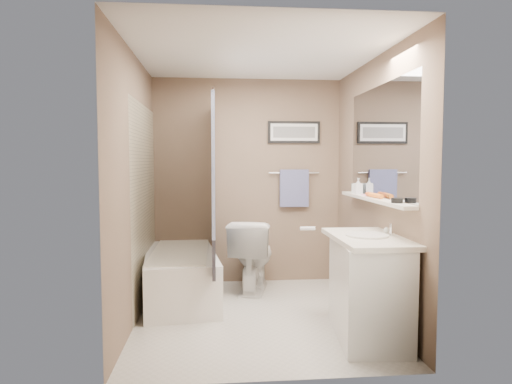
{
  "coord_description": "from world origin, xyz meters",
  "views": [
    {
      "loc": [
        -0.39,
        -4.13,
        1.45
      ],
      "look_at": [
        0.0,
        0.15,
        1.15
      ],
      "focal_mm": 32.0,
      "sensor_mm": 36.0,
      "label": 1
    }
  ],
  "objects": [
    {
      "name": "art_image",
      "position": [
        0.55,
        1.22,
        1.78
      ],
      "size": [
        0.5,
        0.0,
        0.13
      ],
      "primitive_type": "cube",
      "color": "#595959",
      "rests_on": "art_mat"
    },
    {
      "name": "mirror",
      "position": [
        1.09,
        -0.15,
        1.62
      ],
      "size": [
        0.02,
        1.6,
        1.0
      ],
      "primitive_type": "cube",
      "color": "silver",
      "rests_on": "wall_right"
    },
    {
      "name": "wall_right",
      "position": [
        1.08,
        0.0,
        1.2
      ],
      "size": [
        0.04,
        2.5,
        2.4
      ],
      "primitive_type": "cube",
      "color": "brown",
      "rests_on": "ground"
    },
    {
      "name": "countertop",
      "position": [
        0.84,
        -0.59,
        0.82
      ],
      "size": [
        0.54,
        0.96,
        0.04
      ],
      "primitive_type": "cube",
      "color": "silver",
      "rests_on": "vanity"
    },
    {
      "name": "faucet_knob",
      "position": [
        1.03,
        -0.49,
        0.87
      ],
      "size": [
        0.05,
        0.05,
        0.05
      ],
      "primitive_type": "sphere",
      "color": "silver",
      "rests_on": "countertop"
    },
    {
      "name": "pink_comb",
      "position": [
        1.04,
        0.08,
        1.12
      ],
      "size": [
        0.03,
        0.16,
        0.01
      ],
      "primitive_type": "cube",
      "rotation": [
        0.0,
        0.0,
        -0.03
      ],
      "color": "#FC9AC1",
      "rests_on": "shelf"
    },
    {
      "name": "ground",
      "position": [
        0.0,
        0.0,
        0.0
      ],
      "size": [
        2.5,
        2.5,
        0.0
      ],
      "primitive_type": "plane",
      "color": "beige",
      "rests_on": "ground"
    },
    {
      "name": "tile_surround",
      "position": [
        -1.09,
        0.5,
        1.0
      ],
      "size": [
        0.02,
        1.55,
        2.0
      ],
      "primitive_type": "cube",
      "color": "tan",
      "rests_on": "wall_left"
    },
    {
      "name": "bathtub",
      "position": [
        -0.75,
        0.6,
        0.25
      ],
      "size": [
        0.86,
        1.57,
        0.5
      ],
      "primitive_type": "cube",
      "rotation": [
        0.0,
        0.0,
        0.11
      ],
      "color": "white",
      "rests_on": "ground"
    },
    {
      "name": "hair_brush_back",
      "position": [
        1.04,
        -0.11,
        1.14
      ],
      "size": [
        0.05,
        0.22,
        0.04
      ],
      "primitive_type": "cylinder",
      "rotation": [
        1.57,
        0.0,
        0.03
      ],
      "color": "#C84D1C",
      "rests_on": "shelf"
    },
    {
      "name": "sink_basin",
      "position": [
        0.83,
        -0.59,
        0.85
      ],
      "size": [
        0.34,
        0.34,
        0.01
      ],
      "primitive_type": "cylinder",
      "color": "silver",
      "rests_on": "countertop"
    },
    {
      "name": "ceiling",
      "position": [
        0.0,
        0.0,
        2.38
      ],
      "size": [
        2.2,
        2.5,
        0.04
      ],
      "primitive_type": "cube",
      "color": "white",
      "rests_on": "wall_back"
    },
    {
      "name": "art_mat",
      "position": [
        0.55,
        1.22,
        1.78
      ],
      "size": [
        0.56,
        0.0,
        0.2
      ],
      "primitive_type": "cube",
      "color": "white",
      "rests_on": "art_frame"
    },
    {
      "name": "wall_back",
      "position": [
        0.0,
        1.23,
        1.2
      ],
      "size": [
        2.2,
        0.04,
        2.4
      ],
      "primitive_type": "cube",
      "color": "brown",
      "rests_on": "ground"
    },
    {
      "name": "vanity",
      "position": [
        0.85,
        -0.59,
        0.4
      ],
      "size": [
        0.59,
        0.94,
        0.8
      ],
      "primitive_type": "cube",
      "rotation": [
        0.0,
        0.0,
        -0.1
      ],
      "color": "silver",
      "rests_on": "ground"
    },
    {
      "name": "hair_brush_front",
      "position": [
        1.04,
        -0.22,
        1.14
      ],
      "size": [
        0.06,
        0.22,
        0.04
      ],
      "primitive_type": "cylinder",
      "rotation": [
        1.57,
        0.0,
        0.11
      ],
      "color": "orange",
      "rests_on": "shelf"
    },
    {
      "name": "wall_left",
      "position": [
        -1.08,
        0.0,
        1.2
      ],
      "size": [
        0.04,
        2.5,
        2.4
      ],
      "primitive_type": "cube",
      "color": "brown",
      "rests_on": "ground"
    },
    {
      "name": "toilet",
      "position": [
        0.02,
        0.86,
        0.4
      ],
      "size": [
        0.61,
        0.86,
        0.8
      ],
      "primitive_type": "imported",
      "rotation": [
        0.0,
        0.0,
        2.91
      ],
      "color": "white",
      "rests_on": "ground"
    },
    {
      "name": "towel",
      "position": [
        0.55,
        1.2,
        1.12
      ],
      "size": [
        0.34,
        0.05,
        0.44
      ],
      "primitive_type": "cube",
      "color": "#8289BD",
      "rests_on": "towel_bar"
    },
    {
      "name": "door_handle",
      "position": [
        0.22,
        -1.19,
        1.0
      ],
      "size": [
        0.1,
        0.02,
        0.02
      ],
      "primitive_type": "cylinder",
      "rotation": [
        0.0,
        1.57,
        0.0
      ],
      "color": "silver",
      "rests_on": "door"
    },
    {
      "name": "curtain_rod",
      "position": [
        -0.4,
        0.5,
        2.05
      ],
      "size": [
        0.02,
        1.55,
        0.02
      ],
      "primitive_type": "cylinder",
      "rotation": [
        1.57,
        0.0,
        0.0
      ],
      "color": "silver",
      "rests_on": "wall_left"
    },
    {
      "name": "art_frame",
      "position": [
        0.55,
        1.23,
        1.78
      ],
      "size": [
        0.62,
        0.02,
        0.26
      ],
      "primitive_type": "cube",
      "color": "black",
      "rests_on": "wall_back"
    },
    {
      "name": "soap_bottle",
      "position": [
        1.04,
        0.29,
        1.19
      ],
      "size": [
        0.08,
        0.08,
        0.16
      ],
      "primitive_type": "imported",
      "rotation": [
        0.0,
        0.0,
        0.11
      ],
      "color": "#999999",
      "rests_on": "shelf"
    },
    {
      "name": "curtain_upper",
      "position": [
        -0.4,
        0.5,
        1.4
      ],
      "size": [
        0.03,
        1.45,
        1.28
      ],
      "primitive_type": "cube",
      "color": "white",
      "rests_on": "curtain_rod"
    },
    {
      "name": "towel_bar",
      "position": [
        0.55,
        1.22,
        1.3
      ],
      "size": [
        0.6,
        0.02,
        0.02
      ],
      "primitive_type": "cylinder",
      "rotation": [
        0.0,
        1.57,
        0.0
      ],
      "color": "silver",
      "rests_on": "wall_back"
    },
    {
      "name": "shelf",
      "position": [
        1.04,
        -0.15,
        1.1
      ],
      "size": [
        0.12,
        1.6,
        0.03
      ],
      "primitive_type": "cube",
      "color": "silver",
      "rests_on": "wall_right"
    },
    {
      "name": "tub_rim",
      "position": [
        -0.75,
        0.6,
        0.5
      ],
      "size": [
        0.56,
        1.36,
        0.02
      ],
      "primitive_type": "cube",
      "color": "silver",
      "rests_on": "bathtub"
    },
    {
      "name": "curtain_lower",
      "position": [
        -0.4,
        0.5,
        0.58
      ],
      "size": [
        0.03,
        1.45,
        0.36
      ],
      "primitive_type": "cube",
      "color": "#253446",
      "rests_on": "curtain_rod"
    },
    {
      "name": "wall_front",
      "position": [
        0.0,
        -1.23,
        1.2
      ],
      "size": [
        2.2,
        0.04,
        2.4
      ],
      "primitive_type": "cube",
      "color": "brown",
      "rests_on": "ground"
    },
    {
      "name": "faucet_spout",
      "position": [
        1.03,
        -0.59,
        0.89
      ],
      "size": [
        0.02,
        0.02,
        0.1
      ],
      "primitive_type": "cylinder",
      "color": "silver",
      "rests_on": "countertop"
    },
    {
      "name": "candle_bowl_near",
      "position": [
        1.04,
        -0.69,
        1.14
      ],
      "size": [
        0.09,
        0.09,
        0.04
      ],
      "primitive_type": "cylinder",
      "color": "black",
      "rests_on": "shelf"
    },
    {
      "name": "door",
      "position": [
        0.55,
        -1.24,
        1.0
      ],
      "size": [
        0.8,
        0.02,
        2.0
      ],
      "primitive_type": "cube",
      "color": "silver",
      "rests_on": "wall_front"
    },
    {
      "name": "glass_jar",
      "position": [
        1.04,
        0.38,
        1.17
      ],
      "size": [
        0.08,
        0.08,
        0.1
      ],
      "primitive_type": "cylinder",
      "color": "silver",
      "rests_on": "shelf"
    }
  ]
}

